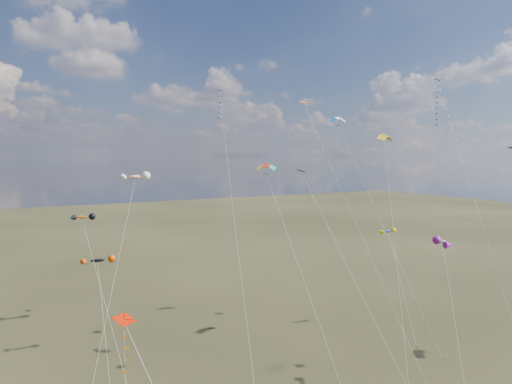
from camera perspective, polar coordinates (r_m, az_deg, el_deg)
diamond_black_high at (r=67.52m, az=22.12°, el=8.96°), size 6.15×17.94×33.91m
diamond_navy_tall at (r=62.89m, az=-4.36°, el=8.66°), size 8.23×25.09×32.65m
diamond_black_mid at (r=43.80m, az=10.31°, el=-6.85°), size 1.38×18.53×21.92m
diamond_red_low at (r=31.58m, az=-15.61°, el=-19.60°), size 4.92×9.92×13.25m
diamond_orange_center at (r=52.64m, az=9.73°, el=2.48°), size 1.95×20.48×30.09m
parafoil_yellow at (r=59.71m, az=15.86°, el=6.75°), size 9.32×12.83×26.59m
parafoil_blue_white at (r=67.21m, az=10.29°, el=8.90°), size 2.53×19.13×29.32m
parafoil_tricolor at (r=51.23m, az=1.34°, el=3.17°), size 2.39×17.48×22.81m
novelty_black_orange at (r=57.36m, az=-19.16°, el=-8.10°), size 3.52×10.38×11.54m
novelty_orange_black at (r=54.17m, az=-20.91°, el=-3.06°), size 3.94×10.58×16.98m
novelty_white_purple at (r=48.32m, az=22.35°, el=-5.91°), size 6.82×9.57×15.37m
novelty_redwhite_stripe at (r=64.68m, az=-14.87°, el=1.81°), size 10.53×16.15×21.17m
novelty_blue_yellow at (r=65.02m, az=16.25°, el=-4.81°), size 3.44×7.94×13.50m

